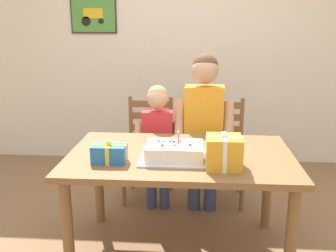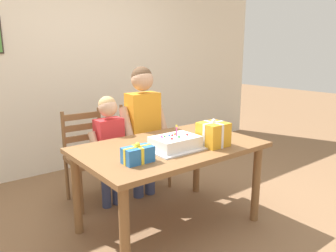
{
  "view_description": "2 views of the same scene",
  "coord_description": "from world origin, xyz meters",
  "px_view_note": "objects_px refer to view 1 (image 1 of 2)",
  "views": [
    {
      "loc": [
        0.09,
        -2.43,
        1.59
      ],
      "look_at": [
        -0.08,
        -0.02,
        0.93
      ],
      "focal_mm": 41.17,
      "sensor_mm": 36.0,
      "label": 1
    },
    {
      "loc": [
        -1.58,
        -2.02,
        1.5
      ],
      "look_at": [
        -0.03,
        -0.02,
        0.91
      ],
      "focal_mm": 34.65,
      "sensor_mm": 36.0,
      "label": 2
    }
  ],
  "objects_px": {
    "gift_box_red_large": "(109,154)",
    "chair_left": "(149,148)",
    "gift_box_beside_cake": "(224,152)",
    "child_younger": "(158,136)",
    "birthday_cake": "(175,152)",
    "child_older": "(204,118)",
    "dining_table": "(180,167)",
    "chair_right": "(220,150)"
  },
  "relations": [
    {
      "from": "gift_box_red_large",
      "to": "chair_right",
      "type": "distance_m",
      "value": 1.37
    },
    {
      "from": "chair_left",
      "to": "chair_right",
      "type": "relative_size",
      "value": 1.0
    },
    {
      "from": "child_younger",
      "to": "birthday_cake",
      "type": "bearing_deg",
      "value": -76.46
    },
    {
      "from": "chair_left",
      "to": "chair_right",
      "type": "bearing_deg",
      "value": -0.0
    },
    {
      "from": "gift_box_beside_cake",
      "to": "child_younger",
      "type": "relative_size",
      "value": 0.21
    },
    {
      "from": "dining_table",
      "to": "birthday_cake",
      "type": "bearing_deg",
      "value": -106.31
    },
    {
      "from": "gift_box_beside_cake",
      "to": "chair_left",
      "type": "bearing_deg",
      "value": 117.97
    },
    {
      "from": "birthday_cake",
      "to": "child_older",
      "type": "relative_size",
      "value": 0.33
    },
    {
      "from": "gift_box_beside_cake",
      "to": "chair_left",
      "type": "relative_size",
      "value": 0.25
    },
    {
      "from": "chair_left",
      "to": "dining_table",
      "type": "bearing_deg",
      "value": -69.97
    },
    {
      "from": "dining_table",
      "to": "chair_left",
      "type": "bearing_deg",
      "value": 110.03
    },
    {
      "from": "gift_box_red_large",
      "to": "child_older",
      "type": "distance_m",
      "value": 1.04
    },
    {
      "from": "birthday_cake",
      "to": "gift_box_beside_cake",
      "type": "xyz_separation_m",
      "value": [
        0.3,
        -0.12,
        0.05
      ]
    },
    {
      "from": "dining_table",
      "to": "birthday_cake",
      "type": "height_order",
      "value": "birthday_cake"
    },
    {
      "from": "dining_table",
      "to": "gift_box_red_large",
      "type": "relative_size",
      "value": 6.85
    },
    {
      "from": "dining_table",
      "to": "child_older",
      "type": "distance_m",
      "value": 0.69
    },
    {
      "from": "gift_box_red_large",
      "to": "child_younger",
      "type": "xyz_separation_m",
      "value": [
        0.22,
        0.85,
        -0.13
      ]
    },
    {
      "from": "birthday_cake",
      "to": "gift_box_red_large",
      "type": "xyz_separation_m",
      "value": [
        -0.4,
        -0.09,
        0.01
      ]
    },
    {
      "from": "birthday_cake",
      "to": "chair_left",
      "type": "distance_m",
      "value": 1.09
    },
    {
      "from": "chair_right",
      "to": "child_younger",
      "type": "height_order",
      "value": "child_younger"
    },
    {
      "from": "dining_table",
      "to": "birthday_cake",
      "type": "relative_size",
      "value": 3.4
    },
    {
      "from": "chair_right",
      "to": "child_older",
      "type": "relative_size",
      "value": 0.68
    },
    {
      "from": "gift_box_red_large",
      "to": "chair_left",
      "type": "distance_m",
      "value": 1.14
    },
    {
      "from": "birthday_cake",
      "to": "chair_right",
      "type": "bearing_deg",
      "value": 70.22
    },
    {
      "from": "child_older",
      "to": "child_younger",
      "type": "bearing_deg",
      "value": 179.91
    },
    {
      "from": "gift_box_red_large",
      "to": "child_older",
      "type": "xyz_separation_m",
      "value": [
        0.6,
        0.85,
        0.03
      ]
    },
    {
      "from": "dining_table",
      "to": "birthday_cake",
      "type": "distance_m",
      "value": 0.18
    },
    {
      "from": "gift_box_red_large",
      "to": "child_older",
      "type": "bearing_deg",
      "value": 54.5
    },
    {
      "from": "dining_table",
      "to": "gift_box_beside_cake",
      "type": "relative_size",
      "value": 6.56
    },
    {
      "from": "gift_box_red_large",
      "to": "chair_left",
      "type": "xyz_separation_m",
      "value": [
        0.11,
        1.09,
        -0.33
      ]
    },
    {
      "from": "gift_box_red_large",
      "to": "chair_left",
      "type": "relative_size",
      "value": 0.24
    },
    {
      "from": "gift_box_red_large",
      "to": "dining_table",
      "type": "bearing_deg",
      "value": 24.28
    },
    {
      "from": "gift_box_beside_cake",
      "to": "child_younger",
      "type": "xyz_separation_m",
      "value": [
        -0.49,
        0.88,
        -0.17
      ]
    },
    {
      "from": "gift_box_red_large",
      "to": "gift_box_beside_cake",
      "type": "relative_size",
      "value": 0.96
    },
    {
      "from": "gift_box_beside_cake",
      "to": "child_older",
      "type": "distance_m",
      "value": 0.89
    },
    {
      "from": "birthday_cake",
      "to": "child_older",
      "type": "height_order",
      "value": "child_older"
    },
    {
      "from": "dining_table",
      "to": "chair_left",
      "type": "distance_m",
      "value": 0.96
    },
    {
      "from": "birthday_cake",
      "to": "child_older",
      "type": "xyz_separation_m",
      "value": [
        0.2,
        0.76,
        0.03
      ]
    },
    {
      "from": "chair_right",
      "to": "gift_box_beside_cake",
      "type": "bearing_deg",
      "value": -92.94
    },
    {
      "from": "chair_left",
      "to": "chair_right",
      "type": "distance_m",
      "value": 0.65
    },
    {
      "from": "dining_table",
      "to": "chair_right",
      "type": "distance_m",
      "value": 0.96
    },
    {
      "from": "chair_left",
      "to": "child_older",
      "type": "height_order",
      "value": "child_older"
    }
  ]
}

